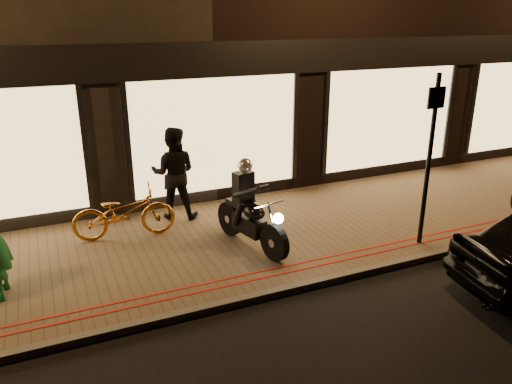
# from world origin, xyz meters

# --- Properties ---
(ground) EXTENTS (90.00, 90.00, 0.00)m
(ground) POSITION_xyz_m (0.00, 0.00, 0.00)
(ground) COLOR black
(ground) RESTS_ON ground
(sidewalk) EXTENTS (50.00, 4.00, 0.12)m
(sidewalk) POSITION_xyz_m (0.00, 2.00, 0.06)
(sidewalk) COLOR brown
(sidewalk) RESTS_ON ground
(kerb_stone) EXTENTS (50.00, 0.14, 0.12)m
(kerb_stone) POSITION_xyz_m (0.00, 0.05, 0.06)
(kerb_stone) COLOR #59544C
(kerb_stone) RESTS_ON ground
(red_kerb_lines) EXTENTS (50.00, 0.26, 0.01)m
(red_kerb_lines) POSITION_xyz_m (0.00, 0.55, 0.12)
(red_kerb_lines) COLOR #991F0D
(red_kerb_lines) RESTS_ON sidewalk
(building_row) EXTENTS (48.00, 10.11, 8.50)m
(building_row) POSITION_xyz_m (-0.00, 8.99, 4.25)
(building_row) COLOR black
(building_row) RESTS_ON ground
(motorcycle) EXTENTS (0.71, 1.92, 1.59)m
(motorcycle) POSITION_xyz_m (-0.25, 1.59, 0.73)
(motorcycle) COLOR black
(motorcycle) RESTS_ON sidewalk
(sign_post) EXTENTS (0.35, 0.08, 3.00)m
(sign_post) POSITION_xyz_m (2.60, 0.47, 1.80)
(sign_post) COLOR black
(sign_post) RESTS_ON sidewalk
(bicycle_gold) EXTENTS (1.89, 0.85, 0.96)m
(bicycle_gold) POSITION_xyz_m (-2.20, 2.86, 0.60)
(bicycle_gold) COLOR #C27222
(bicycle_gold) RESTS_ON sidewalk
(person_dark) EXTENTS (1.10, 0.99, 1.85)m
(person_dark) POSITION_xyz_m (-1.09, 3.43, 1.05)
(person_dark) COLOR black
(person_dark) RESTS_ON sidewalk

